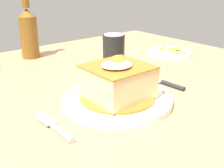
# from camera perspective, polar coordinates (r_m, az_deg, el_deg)

# --- Properties ---
(dining_table) EXTENTS (1.28, 0.97, 0.75)m
(dining_table) POSITION_cam_1_polar(r_m,az_deg,el_deg) (0.85, -3.70, -5.88)
(dining_table) COLOR #A87F56
(dining_table) RESTS_ON ground_plane
(main_plate) EXTENTS (0.27, 0.27, 0.02)m
(main_plate) POSITION_cam_1_polar(r_m,az_deg,el_deg) (0.67, 1.09, -2.94)
(main_plate) COLOR white
(main_plate) RESTS_ON dining_table
(sandwich_meal) EXTENTS (0.18, 0.18, 0.11)m
(sandwich_meal) POSITION_cam_1_polar(r_m,az_deg,el_deg) (0.66, 1.11, 0.41)
(sandwich_meal) COLOR #C66B23
(sandwich_meal) RESTS_ON main_plate
(fork) EXTENTS (0.02, 0.14, 0.01)m
(fork) POSITION_cam_1_polar(r_m,az_deg,el_deg) (0.56, -11.32, -8.84)
(fork) COLOR silver
(fork) RESTS_ON dining_table
(knife) EXTENTS (0.02, 0.17, 0.01)m
(knife) POSITION_cam_1_polar(r_m,az_deg,el_deg) (0.79, 10.97, 0.21)
(knife) COLOR #262628
(knife) RESTS_ON dining_table
(soda_can) EXTENTS (0.07, 0.07, 0.12)m
(soda_can) POSITION_cam_1_polar(r_m,az_deg,el_deg) (0.84, 0.34, 6.03)
(soda_can) COLOR black
(soda_can) RESTS_ON dining_table
(beer_bottle_amber) EXTENTS (0.06, 0.06, 0.27)m
(beer_bottle_amber) POSITION_cam_1_polar(r_m,az_deg,el_deg) (1.06, -16.75, 10.45)
(beer_bottle_amber) COLOR brown
(beer_bottle_amber) RESTS_ON dining_table
(side_plate_fries) EXTENTS (0.17, 0.17, 0.02)m
(side_plate_fries) POSITION_cam_1_polar(r_m,az_deg,el_deg) (1.11, 11.81, 6.35)
(side_plate_fries) COLOR white
(side_plate_fries) RESTS_ON dining_table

